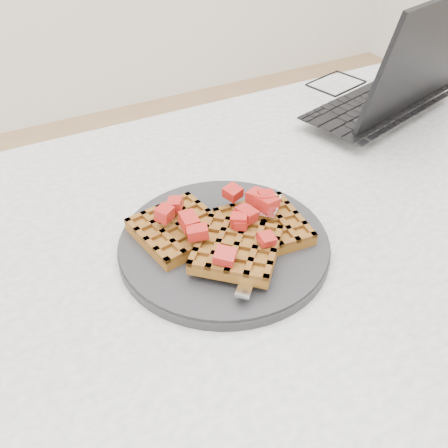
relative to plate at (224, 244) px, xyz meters
name	(u,v)px	position (x,y,z in m)	size (l,w,h in m)	color
table	(309,289)	(0.13, -0.02, -0.12)	(1.20, 0.80, 0.75)	silver
plate	(224,244)	(0.00, 0.00, 0.00)	(0.26, 0.26, 0.02)	black
waffles	(226,234)	(0.00, 0.00, 0.02)	(0.20, 0.20, 0.03)	brown
strawberry_pile	(224,215)	(0.00, 0.00, 0.05)	(0.15, 0.15, 0.02)	#870807
fork	(261,242)	(0.03, -0.03, 0.02)	(0.02, 0.18, 0.02)	silver
laptop	(374,90)	(0.42, 0.22, 0.03)	(0.37, 0.31, 0.22)	black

